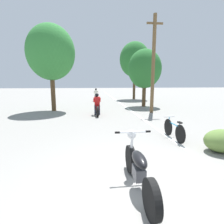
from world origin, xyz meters
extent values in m
plane|color=gray|center=(0.00, 0.00, 0.00)|extent=(120.00, 120.00, 0.00)
cube|color=white|center=(2.14, 12.03, 0.00)|extent=(0.14, 48.00, 0.01)
cylinder|color=brown|center=(3.42, 8.74, 3.26)|extent=(0.24, 0.24, 6.52)
cube|color=brown|center=(3.42, 8.74, 5.92)|extent=(1.10, 0.10, 0.12)
cylinder|color=#513A23|center=(3.79, 11.81, 1.17)|extent=(0.32, 0.32, 2.33)
ellipsoid|color=#286B2D|center=(3.79, 11.81, 3.24)|extent=(2.86, 2.58, 3.29)
cylinder|color=#513A23|center=(4.54, 18.34, 1.83)|extent=(0.32, 0.32, 3.66)
ellipsoid|color=#286B2D|center=(4.54, 18.34, 4.81)|extent=(3.64, 3.28, 4.19)
cylinder|color=#513A23|center=(-3.61, 10.34, 1.56)|extent=(0.32, 0.32, 3.13)
ellipsoid|color=#337F38|center=(-3.61, 10.34, 4.21)|extent=(3.40, 3.06, 3.91)
ellipsoid|color=#5B7A38|center=(3.13, 1.62, 0.35)|extent=(1.10, 0.88, 0.70)
cylinder|color=black|center=(0.06, 0.76, 0.33)|extent=(0.12, 0.65, 0.65)
cylinder|color=black|center=(0.06, -0.70, 0.33)|extent=(0.12, 0.65, 0.65)
ellipsoid|color=black|center=(0.06, 0.03, 0.66)|extent=(0.24, 0.71, 0.23)
cube|color=#4C4C51|center=(0.06, 0.03, 0.38)|extent=(0.20, 0.36, 0.24)
cylinder|color=silver|center=(0.06, 0.67, 0.68)|extent=(0.06, 0.23, 0.73)
cylinder|color=silver|center=(0.06, 0.58, 1.04)|extent=(0.69, 0.04, 0.04)
cylinder|color=black|center=(-0.29, 0.58, 1.04)|extent=(0.11, 0.05, 0.05)
cylinder|color=black|center=(0.41, 0.58, 1.04)|extent=(0.11, 0.05, 0.05)
sphere|color=silver|center=(0.06, 0.67, 0.96)|extent=(0.20, 0.20, 0.20)
cylinder|color=black|center=(-0.44, 8.94, 0.33)|extent=(0.12, 0.66, 0.66)
cylinder|color=black|center=(-0.44, 7.57, 0.33)|extent=(0.12, 0.66, 0.66)
cube|color=maroon|center=(-0.44, 8.26, 0.51)|extent=(0.20, 0.88, 0.28)
cylinder|color=silver|center=(-0.44, 8.84, 1.01)|extent=(0.50, 0.03, 0.03)
cylinder|color=#282D3D|center=(-0.57, 8.21, 0.32)|extent=(0.11, 0.11, 0.65)
cylinder|color=#282D3D|center=(-0.31, 8.21, 0.32)|extent=(0.11, 0.11, 0.65)
cube|color=red|center=(-0.44, 8.24, 0.92)|extent=(0.34, 0.27, 0.56)
cylinder|color=red|center=(-0.64, 8.40, 0.97)|extent=(0.08, 0.44, 0.34)
cylinder|color=red|center=(-0.24, 8.40, 0.97)|extent=(0.08, 0.44, 0.34)
sphere|color=black|center=(-0.44, 8.28, 1.30)|extent=(0.22, 0.22, 0.22)
cylinder|color=black|center=(-0.24, 17.28, 0.31)|extent=(0.12, 0.62, 0.62)
cylinder|color=black|center=(-0.24, 15.84, 0.31)|extent=(0.12, 0.62, 0.62)
cube|color=silver|center=(-0.24, 16.56, 0.49)|extent=(0.20, 0.92, 0.28)
cylinder|color=silver|center=(-0.24, 17.18, 0.97)|extent=(0.50, 0.03, 0.03)
cylinder|color=#282D3D|center=(-0.37, 16.51, 0.31)|extent=(0.11, 0.11, 0.63)
cylinder|color=#282D3D|center=(-0.11, 16.51, 0.31)|extent=(0.11, 0.11, 0.63)
cube|color=silver|center=(-0.24, 16.54, 0.93)|extent=(0.34, 0.28, 0.62)
cylinder|color=silver|center=(-0.44, 16.70, 0.99)|extent=(0.08, 0.49, 0.37)
cylinder|color=silver|center=(-0.04, 16.70, 0.99)|extent=(0.08, 0.49, 0.37)
sphere|color=black|center=(-0.24, 16.58, 1.33)|extent=(0.22, 0.22, 0.22)
cylinder|color=black|center=(2.23, 3.45, 0.33)|extent=(0.04, 0.67, 0.67)
cylinder|color=black|center=(2.23, 2.48, 0.33)|extent=(0.04, 0.67, 0.67)
cylinder|color=#197FB2|center=(2.23, 2.96, 0.57)|extent=(0.04, 0.78, 0.04)
cylinder|color=#197FB2|center=(2.23, 2.56, 0.53)|extent=(0.03, 0.03, 0.40)
cube|color=black|center=(2.23, 2.56, 0.73)|extent=(0.10, 0.20, 0.05)
cylinder|color=#197FB2|center=(2.23, 3.40, 0.55)|extent=(0.03, 0.03, 0.43)
cylinder|color=silver|center=(2.23, 3.40, 0.77)|extent=(0.44, 0.03, 0.03)
camera|label=1|loc=(-0.85, -3.05, 2.13)|focal=28.00mm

